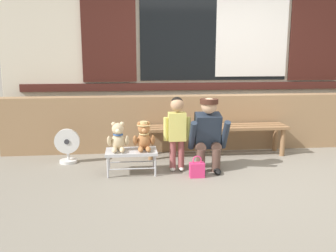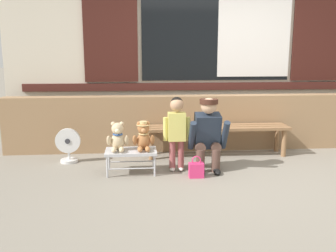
{
  "view_description": "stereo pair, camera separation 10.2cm",
  "coord_description": "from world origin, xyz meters",
  "px_view_note": "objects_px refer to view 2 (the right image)",
  "views": [
    {
      "loc": [
        -1.39,
        -4.21,
        1.53
      ],
      "look_at": [
        -0.89,
        0.59,
        0.55
      ],
      "focal_mm": 40.02,
      "sensor_mm": 36.0,
      "label": 1
    },
    {
      "loc": [
        -1.29,
        -4.22,
        1.53
      ],
      "look_at": [
        -0.89,
        0.59,
        0.55
      ],
      "focal_mm": 40.02,
      "sensor_mm": 36.0,
      "label": 2
    }
  ],
  "objects_px": {
    "adult_crouching": "(208,134)",
    "handbag_on_ground": "(196,170)",
    "small_display_bench": "(131,153)",
    "teddy_bear_with_hat": "(143,136)",
    "teddy_bear_plain": "(118,138)",
    "child_standing": "(177,126)",
    "wooden_bench_long": "(217,131)",
    "floor_fan": "(68,146)"
  },
  "relations": [
    {
      "from": "floor_fan",
      "to": "small_display_bench",
      "type": "bearing_deg",
      "value": -31.61
    },
    {
      "from": "teddy_bear_plain",
      "to": "handbag_on_ground",
      "type": "height_order",
      "value": "teddy_bear_plain"
    },
    {
      "from": "wooden_bench_long",
      "to": "small_display_bench",
      "type": "distance_m",
      "value": 1.44
    },
    {
      "from": "small_display_bench",
      "to": "teddy_bear_with_hat",
      "type": "xyz_separation_m",
      "value": [
        0.16,
        0.0,
        0.21
      ]
    },
    {
      "from": "adult_crouching",
      "to": "handbag_on_ground",
      "type": "height_order",
      "value": "adult_crouching"
    },
    {
      "from": "teddy_bear_plain",
      "to": "floor_fan",
      "type": "height_order",
      "value": "teddy_bear_plain"
    },
    {
      "from": "adult_crouching",
      "to": "floor_fan",
      "type": "height_order",
      "value": "adult_crouching"
    },
    {
      "from": "teddy_bear_with_hat",
      "to": "child_standing",
      "type": "height_order",
      "value": "child_standing"
    },
    {
      "from": "teddy_bear_plain",
      "to": "handbag_on_ground",
      "type": "xyz_separation_m",
      "value": [
        0.96,
        -0.23,
        -0.37
      ]
    },
    {
      "from": "wooden_bench_long",
      "to": "small_display_bench",
      "type": "bearing_deg",
      "value": -150.11
    },
    {
      "from": "teddy_bear_plain",
      "to": "small_display_bench",
      "type": "bearing_deg",
      "value": -0.51
    },
    {
      "from": "small_display_bench",
      "to": "teddy_bear_with_hat",
      "type": "bearing_deg",
      "value": 0.77
    },
    {
      "from": "teddy_bear_plain",
      "to": "child_standing",
      "type": "xyz_separation_m",
      "value": [
        0.74,
        0.06,
        0.13
      ]
    },
    {
      "from": "child_standing",
      "to": "wooden_bench_long",
      "type": "bearing_deg",
      "value": 44.77
    },
    {
      "from": "teddy_bear_plain",
      "to": "handbag_on_ground",
      "type": "relative_size",
      "value": 1.34
    },
    {
      "from": "teddy_bear_plain",
      "to": "teddy_bear_with_hat",
      "type": "relative_size",
      "value": 1.0
    },
    {
      "from": "small_display_bench",
      "to": "teddy_bear_plain",
      "type": "relative_size",
      "value": 1.76
    },
    {
      "from": "teddy_bear_plain",
      "to": "adult_crouching",
      "type": "bearing_deg",
      "value": 1.78
    },
    {
      "from": "adult_crouching",
      "to": "handbag_on_ground",
      "type": "relative_size",
      "value": 3.49
    },
    {
      "from": "teddy_bear_with_hat",
      "to": "adult_crouching",
      "type": "distance_m",
      "value": 0.83
    },
    {
      "from": "small_display_bench",
      "to": "teddy_bear_with_hat",
      "type": "height_order",
      "value": "teddy_bear_with_hat"
    },
    {
      "from": "child_standing",
      "to": "floor_fan",
      "type": "relative_size",
      "value": 2.0
    },
    {
      "from": "handbag_on_ground",
      "to": "floor_fan",
      "type": "height_order",
      "value": "floor_fan"
    },
    {
      "from": "teddy_bear_plain",
      "to": "teddy_bear_with_hat",
      "type": "height_order",
      "value": "same"
    },
    {
      "from": "wooden_bench_long",
      "to": "adult_crouching",
      "type": "bearing_deg",
      "value": -110.95
    },
    {
      "from": "wooden_bench_long",
      "to": "handbag_on_ground",
      "type": "height_order",
      "value": "wooden_bench_long"
    },
    {
      "from": "teddy_bear_plain",
      "to": "handbag_on_ground",
      "type": "bearing_deg",
      "value": -13.6
    },
    {
      "from": "adult_crouching",
      "to": "wooden_bench_long",
      "type": "bearing_deg",
      "value": 69.05
    },
    {
      "from": "handbag_on_ground",
      "to": "teddy_bear_with_hat",
      "type": "bearing_deg",
      "value": 159.95
    },
    {
      "from": "teddy_bear_plain",
      "to": "handbag_on_ground",
      "type": "distance_m",
      "value": 1.05
    },
    {
      "from": "teddy_bear_plain",
      "to": "teddy_bear_with_hat",
      "type": "xyz_separation_m",
      "value": [
        0.32,
        0.0,
        0.01
      ]
    },
    {
      "from": "teddy_bear_plain",
      "to": "child_standing",
      "type": "distance_m",
      "value": 0.76
    },
    {
      "from": "teddy_bear_with_hat",
      "to": "teddy_bear_plain",
      "type": "bearing_deg",
      "value": -179.87
    },
    {
      "from": "wooden_bench_long",
      "to": "adult_crouching",
      "type": "xyz_separation_m",
      "value": [
        -0.26,
        -0.68,
        0.11
      ]
    },
    {
      "from": "small_display_bench",
      "to": "wooden_bench_long",
      "type": "bearing_deg",
      "value": 29.89
    },
    {
      "from": "adult_crouching",
      "to": "handbag_on_ground",
      "type": "bearing_deg",
      "value": -125.59
    },
    {
      "from": "teddy_bear_plain",
      "to": "adult_crouching",
      "type": "relative_size",
      "value": 0.38
    },
    {
      "from": "teddy_bear_with_hat",
      "to": "child_standing",
      "type": "relative_size",
      "value": 0.38
    },
    {
      "from": "wooden_bench_long",
      "to": "floor_fan",
      "type": "relative_size",
      "value": 4.37
    },
    {
      "from": "wooden_bench_long",
      "to": "handbag_on_ground",
      "type": "xyz_separation_m",
      "value": [
        -0.45,
        -0.95,
        -0.28
      ]
    },
    {
      "from": "small_display_bench",
      "to": "child_standing",
      "type": "relative_size",
      "value": 0.67
    },
    {
      "from": "handbag_on_ground",
      "to": "floor_fan",
      "type": "relative_size",
      "value": 0.57
    }
  ]
}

